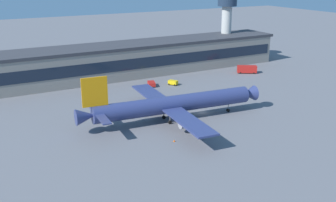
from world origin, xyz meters
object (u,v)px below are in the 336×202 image
fuel_truck (247,69)px  traffic_cone_0 (174,141)px  baggage_tug (173,82)px  pushback_tractor (152,84)px  airliner (172,104)px  control_tower (227,19)px

fuel_truck → traffic_cone_0: size_ratio=14.14×
baggage_tug → pushback_tractor: 8.69m
fuel_truck → traffic_cone_0: 81.59m
airliner → pushback_tractor: airliner is taller
pushback_tractor → fuel_truck: 46.14m
airliner → fuel_truck: bearing=31.5°
airliner → baggage_tug: size_ratio=14.16×
airliner → baggage_tug: (20.05, 34.31, -4.11)m
control_tower → traffic_cone_0: size_ratio=53.72×
traffic_cone_0 → fuel_truck: bearing=37.3°
control_tower → baggage_tug: size_ratio=7.96×
control_tower → pushback_tractor: control_tower is taller
airliner → pushback_tractor: (11.71, 36.76, -4.14)m
airliner → traffic_cone_0: (-7.07, -13.94, -4.89)m
control_tower → pushback_tractor: bearing=-155.3°
pushback_tractor → traffic_cone_0: pushback_tractor is taller
pushback_tractor → control_tower: bearing=24.7°
airliner → traffic_cone_0: 16.37m
control_tower → pushback_tractor: (-53.66, -24.69, -19.33)m
airliner → baggage_tug: bearing=59.7°
fuel_truck → pushback_tractor: bearing=178.4°
fuel_truck → baggage_tug: bearing=-178.2°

